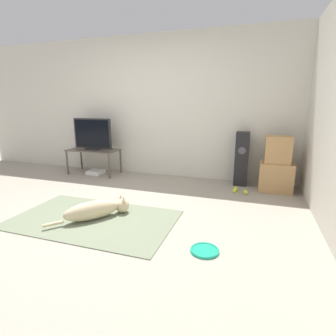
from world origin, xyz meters
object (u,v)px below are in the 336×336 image
(frisbee, at_px, (205,250))
(floor_speaker, at_px, (242,159))
(cardboard_box_upper, at_px, (278,150))
(tv, at_px, (92,134))
(dog, at_px, (97,210))
(tennis_ball_near_speaker, at_px, (246,192))
(tv_stand, at_px, (94,152))
(cardboard_box_lower, at_px, (276,177))
(tennis_ball_by_boxes, at_px, (234,191))
(game_console, at_px, (96,172))
(tennis_ball_loose_on_carpet, at_px, (236,189))

(frisbee, height_order, floor_speaker, floor_speaker)
(cardboard_box_upper, height_order, tv, tv)
(dog, bearing_deg, tennis_ball_near_speaker, 41.53)
(frisbee, relative_size, tv_stand, 0.28)
(cardboard_box_upper, relative_size, tv_stand, 0.42)
(floor_speaker, relative_size, tv, 1.14)
(cardboard_box_lower, height_order, tennis_ball_by_boxes, cardboard_box_lower)
(tv, bearing_deg, tv_stand, -90.00)
(tv_stand, relative_size, game_console, 3.38)
(tv, distance_m, tennis_ball_by_boxes, 2.83)
(tennis_ball_loose_on_carpet, xyz_separation_m, game_console, (-2.70, 0.19, 0.00))
(floor_speaker, xyz_separation_m, tennis_ball_near_speaker, (0.11, -0.49, -0.42))
(tv, height_order, tennis_ball_loose_on_carpet, tv)
(tv, relative_size, tennis_ball_loose_on_carpet, 11.95)
(tv_stand, height_order, tv, tv)
(dog, distance_m, tv_stand, 2.20)
(frisbee, height_order, tv_stand, tv_stand)
(tv_stand, distance_m, tennis_ball_by_boxes, 2.76)
(dog, bearing_deg, frisbee, -12.95)
(cardboard_box_lower, relative_size, tv_stand, 0.51)
(cardboard_box_upper, distance_m, tennis_ball_by_boxes, 0.91)
(tennis_ball_by_boxes, bearing_deg, tv_stand, 173.33)
(tv, distance_m, tennis_ball_loose_on_carpet, 2.84)
(dog, bearing_deg, cardboard_box_lower, 40.63)
(tv_stand, relative_size, tennis_ball_loose_on_carpet, 14.84)
(tv, bearing_deg, game_console, -34.34)
(frisbee, height_order, cardboard_box_lower, cardboard_box_lower)
(dog, distance_m, game_console, 2.15)
(tennis_ball_near_speaker, distance_m, game_console, 2.87)
(tennis_ball_near_speaker, bearing_deg, cardboard_box_lower, 36.89)
(cardboard_box_lower, distance_m, tv, 3.35)
(floor_speaker, height_order, tennis_ball_loose_on_carpet, floor_speaker)
(tennis_ball_by_boxes, bearing_deg, tv, 173.27)
(cardboard_box_upper, xyz_separation_m, tennis_ball_loose_on_carpet, (-0.57, -0.17, -0.63))
(tennis_ball_near_speaker, bearing_deg, floor_speaker, 102.95)
(cardboard_box_lower, height_order, floor_speaker, floor_speaker)
(cardboard_box_upper, relative_size, floor_speaker, 0.46)
(cardboard_box_lower, height_order, tennis_ball_loose_on_carpet, cardboard_box_lower)
(cardboard_box_upper, bearing_deg, floor_speaker, 160.97)
(dog, bearing_deg, tv, 124.19)
(frisbee, xyz_separation_m, game_console, (-2.55, 2.09, 0.02))
(frisbee, xyz_separation_m, tennis_ball_loose_on_carpet, (0.15, 1.91, 0.02))
(tv, bearing_deg, floor_speaker, 3.09)
(dog, xyz_separation_m, frisbee, (1.36, -0.31, -0.11))
(frisbee, xyz_separation_m, tv_stand, (-2.58, 2.11, 0.41))
(floor_speaker, height_order, game_console, floor_speaker)
(frisbee, xyz_separation_m, tennis_ball_by_boxes, (0.13, 1.79, 0.02))
(tv, relative_size, tennis_ball_by_boxes, 11.95)
(game_console, bearing_deg, cardboard_box_lower, 0.06)
(dog, distance_m, frisbee, 1.39)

